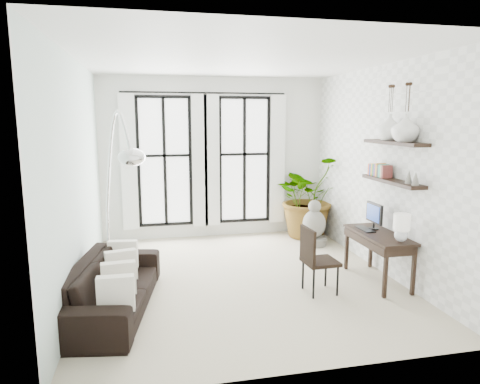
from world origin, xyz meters
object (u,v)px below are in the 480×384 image
object	(u,v)px
desk	(380,237)
plant	(308,196)
buddha	(314,226)
arc_lamp	(117,156)
desk_chair	(315,256)
sofa	(112,286)

from	to	relation	value
desk	plant	bearing A→B (deg)	92.28
buddha	plant	bearing A→B (deg)	80.33
arc_lamp	desk_chair	bearing A→B (deg)	-10.18
sofa	buddha	size ratio (longest dim) A/B	2.54
arc_lamp	buddha	distance (m)	4.13
sofa	arc_lamp	distance (m)	1.64
desk	arc_lamp	bearing A→B (deg)	175.16
desk	arc_lamp	xyz separation A→B (m)	(-3.64, 0.31, 1.21)
sofa	plant	xyz separation A→B (m)	(3.64, 2.77, 0.51)
desk_chair	arc_lamp	bearing A→B (deg)	166.48
sofa	desk	size ratio (longest dim) A/B	1.78
desk	arc_lamp	world-z (taller)	arc_lamp
plant	desk	size ratio (longest dim) A/B	1.34
plant	buddha	xyz separation A→B (m)	(-0.11, -0.63, -0.46)
sofa	desk_chair	size ratio (longest dim) A/B	2.38
arc_lamp	sofa	bearing A→B (deg)	-103.12
sofa	buddha	world-z (taller)	buddha
sofa	arc_lamp	xyz separation A→B (m)	(0.10, 0.45, 1.58)
arc_lamp	buddha	xyz separation A→B (m)	(3.43, 1.70, -1.54)
plant	buddha	world-z (taller)	plant
sofa	arc_lamp	bearing A→B (deg)	-3.59
arc_lamp	buddha	bearing A→B (deg)	26.37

